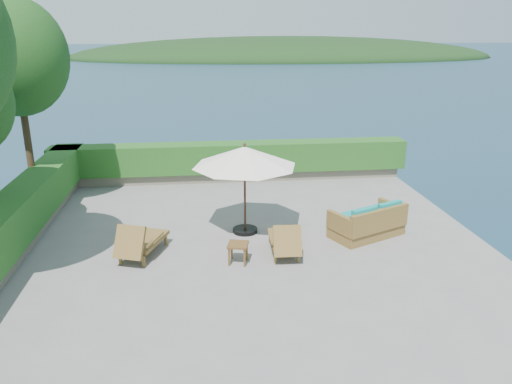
{
  "coord_description": "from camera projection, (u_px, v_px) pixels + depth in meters",
  "views": [
    {
      "loc": [
        -1.12,
        -11.45,
        5.13
      ],
      "look_at": [
        0.3,
        0.8,
        1.1
      ],
      "focal_mm": 35.0,
      "sensor_mm": 36.0,
      "label": 1
    }
  ],
  "objects": [
    {
      "name": "hedge_far",
      "position": [
        232.0,
        157.0,
        17.56
      ],
      "size": [
        12.4,
        0.9,
        1.0
      ],
      "primitive_type": "cube",
      "color": "#164E19",
      "rests_on": "planter_wall_far"
    },
    {
      "name": "side_table",
      "position": [
        238.0,
        247.0,
        11.39
      ],
      "size": [
        0.55,
        0.55,
        0.48
      ],
      "rotation": [
        0.0,
        0.0,
        -0.24
      ],
      "color": "brown",
      "rests_on": "ground"
    },
    {
      "name": "wicker_loveseat",
      "position": [
        368.0,
        223.0,
        12.86
      ],
      "size": [
        2.14,
        1.69,
        0.94
      ],
      "rotation": [
        0.0,
        0.0,
        0.44
      ],
      "color": "brown",
      "rests_on": "ground"
    },
    {
      "name": "planter_wall_left",
      "position": [
        14.0,
        248.0,
        11.87
      ],
      "size": [
        0.6,
        12.0,
        0.36
      ],
      "primitive_type": "cube",
      "color": "slate",
      "rests_on": "ground"
    },
    {
      "name": "ground",
      "position": [
        248.0,
        244.0,
        12.53
      ],
      "size": [
        12.0,
        12.0,
        0.0
      ],
      "primitive_type": "plane",
      "color": "gray",
      "rests_on": "ground"
    },
    {
      "name": "lounge_left",
      "position": [
        140.0,
        241.0,
        11.68
      ],
      "size": [
        1.21,
        1.8,
        0.96
      ],
      "rotation": [
        0.0,
        0.0,
        -0.35
      ],
      "color": "brown",
      "rests_on": "ground"
    },
    {
      "name": "foundation",
      "position": [
        248.0,
        298.0,
        13.01
      ],
      "size": [
        12.0,
        12.0,
        3.0
      ],
      "primitive_type": "cube",
      "color": "#5C5449",
      "rests_on": "ocean"
    },
    {
      "name": "tree_far",
      "position": [
        16.0,
        57.0,
        13.53
      ],
      "size": [
        2.8,
        2.8,
        6.03
      ],
      "color": "#3B2B16",
      "rests_on": "ground"
    },
    {
      "name": "offshore_island",
      "position": [
        285.0,
        58.0,
        148.38
      ],
      "size": [
        126.0,
        57.6,
        12.6
      ],
      "primitive_type": "ellipsoid",
      "color": "black",
      "rests_on": "ocean"
    },
    {
      "name": "ocean",
      "position": [
        248.0,
        346.0,
        13.47
      ],
      "size": [
        600.0,
        600.0,
        0.0
      ],
      "primitive_type": "plane",
      "color": "#163045",
      "rests_on": "ground"
    },
    {
      "name": "lounge_right",
      "position": [
        285.0,
        240.0,
        11.82
      ],
      "size": [
        0.75,
        1.59,
        0.9
      ],
      "rotation": [
        0.0,
        0.0,
        -0.04
      ],
      "color": "brown",
      "rests_on": "ground"
    },
    {
      "name": "hedge_left",
      "position": [
        10.0,
        222.0,
        11.66
      ],
      "size": [
        0.9,
        12.4,
        1.0
      ],
      "primitive_type": "cube",
      "color": "#164E19",
      "rests_on": "planter_wall_left"
    },
    {
      "name": "planter_wall_far",
      "position": [
        232.0,
        175.0,
        17.76
      ],
      "size": [
        12.0,
        0.6,
        0.36
      ],
      "primitive_type": "cube",
      "color": "slate",
      "rests_on": "ground"
    },
    {
      "name": "patio_umbrella",
      "position": [
        245.0,
        157.0,
        12.62
      ],
      "size": [
        3.06,
        3.06,
        2.42
      ],
      "rotation": [
        0.0,
        0.0,
        0.14
      ],
      "color": "black",
      "rests_on": "ground"
    }
  ]
}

